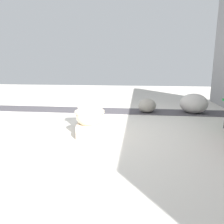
% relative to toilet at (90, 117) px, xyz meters
% --- Properties ---
extents(ground_plane, '(14.00, 14.00, 0.00)m').
position_rel_toilet_xyz_m(ground_plane, '(-0.08, -0.09, -0.22)').
color(ground_plane, beige).
extents(gravel_strip, '(0.56, 8.00, 0.01)m').
position_rel_toilet_xyz_m(gravel_strip, '(-1.47, 0.41, -0.21)').
color(gravel_strip, '#423F44').
rests_on(gravel_strip, ground).
extents(toilet, '(0.69, 0.48, 0.52)m').
position_rel_toilet_xyz_m(toilet, '(0.00, 0.00, 0.00)').
color(toilet, beige).
rests_on(toilet, ground).
extents(boulder_near, '(0.56, 0.60, 0.38)m').
position_rel_toilet_xyz_m(boulder_near, '(-1.46, 1.70, -0.03)').
color(boulder_near, '#B7B2AD').
rests_on(boulder_near, ground).
extents(boulder_far, '(0.50, 0.48, 0.28)m').
position_rel_toilet_xyz_m(boulder_far, '(-1.41, 0.82, -0.08)').
color(boulder_far, gray).
rests_on(boulder_far, ground).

